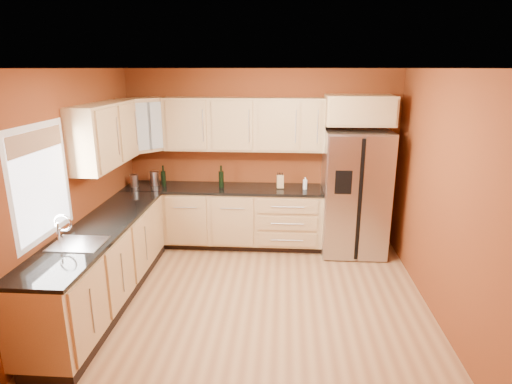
# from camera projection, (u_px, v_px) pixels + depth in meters

# --- Properties ---
(floor) EXTENTS (4.00, 4.00, 0.00)m
(floor) POSITION_uv_depth(u_px,v_px,m) (252.00, 305.00, 4.87)
(floor) COLOR #97603A
(floor) RESTS_ON ground
(ceiling) EXTENTS (4.00, 4.00, 0.00)m
(ceiling) POSITION_uv_depth(u_px,v_px,m) (251.00, 68.00, 4.14)
(ceiling) COLOR silver
(ceiling) RESTS_ON wall_back
(wall_back) EXTENTS (4.00, 0.04, 2.60)m
(wall_back) POSITION_uv_depth(u_px,v_px,m) (262.00, 158.00, 6.42)
(wall_back) COLOR maroon
(wall_back) RESTS_ON floor
(wall_front) EXTENTS (4.00, 0.04, 2.60)m
(wall_front) POSITION_uv_depth(u_px,v_px,m) (226.00, 291.00, 2.59)
(wall_front) COLOR maroon
(wall_front) RESTS_ON floor
(wall_left) EXTENTS (0.04, 4.00, 2.60)m
(wall_left) POSITION_uv_depth(u_px,v_px,m) (68.00, 193.00, 4.64)
(wall_left) COLOR maroon
(wall_left) RESTS_ON floor
(wall_right) EXTENTS (0.04, 4.00, 2.60)m
(wall_right) POSITION_uv_depth(u_px,v_px,m) (446.00, 200.00, 4.38)
(wall_right) COLOR maroon
(wall_right) RESTS_ON floor
(base_cabinets_back) EXTENTS (2.90, 0.60, 0.88)m
(base_cabinets_back) POSITION_uv_depth(u_px,v_px,m) (224.00, 218.00, 6.41)
(base_cabinets_back) COLOR tan
(base_cabinets_back) RESTS_ON floor
(base_cabinets_left) EXTENTS (0.60, 2.80, 0.88)m
(base_cabinets_left) POSITION_uv_depth(u_px,v_px,m) (103.00, 266.00, 4.86)
(base_cabinets_left) COLOR tan
(base_cabinets_left) RESTS_ON floor
(countertop_back) EXTENTS (2.90, 0.62, 0.04)m
(countertop_back) POSITION_uv_depth(u_px,v_px,m) (223.00, 188.00, 6.27)
(countertop_back) COLOR black
(countertop_back) RESTS_ON base_cabinets_back
(countertop_left) EXTENTS (0.62, 2.80, 0.04)m
(countertop_left) POSITION_uv_depth(u_px,v_px,m) (99.00, 228.00, 4.73)
(countertop_left) COLOR black
(countertop_left) RESTS_ON base_cabinets_left
(upper_cabinets_back) EXTENTS (2.30, 0.33, 0.75)m
(upper_cabinets_back) POSITION_uv_depth(u_px,v_px,m) (244.00, 124.00, 6.14)
(upper_cabinets_back) COLOR tan
(upper_cabinets_back) RESTS_ON wall_back
(upper_cabinets_left) EXTENTS (0.33, 1.35, 0.75)m
(upper_cabinets_left) POSITION_uv_depth(u_px,v_px,m) (105.00, 135.00, 5.17)
(upper_cabinets_left) COLOR tan
(upper_cabinets_left) RESTS_ON wall_left
(corner_upper_cabinet) EXTENTS (0.67, 0.67, 0.75)m
(corner_upper_cabinet) POSITION_uv_depth(u_px,v_px,m) (143.00, 125.00, 6.07)
(corner_upper_cabinet) COLOR tan
(corner_upper_cabinet) RESTS_ON wall_back
(over_fridge_cabinet) EXTENTS (0.92, 0.60, 0.40)m
(over_fridge_cabinet) POSITION_uv_depth(u_px,v_px,m) (359.00, 110.00, 5.84)
(over_fridge_cabinet) COLOR tan
(over_fridge_cabinet) RESTS_ON wall_back
(refrigerator) EXTENTS (0.90, 0.75, 1.78)m
(refrigerator) POSITION_uv_depth(u_px,v_px,m) (355.00, 193.00, 6.09)
(refrigerator) COLOR #ACACB1
(refrigerator) RESTS_ON floor
(window) EXTENTS (0.03, 0.90, 1.00)m
(window) POSITION_uv_depth(u_px,v_px,m) (41.00, 182.00, 4.09)
(window) COLOR white
(window) RESTS_ON wall_left
(sink_faucet) EXTENTS (0.50, 0.42, 0.30)m
(sink_faucet) POSITION_uv_depth(u_px,v_px,m) (76.00, 230.00, 4.20)
(sink_faucet) COLOR silver
(sink_faucet) RESTS_ON countertop_left
(canister_left) EXTENTS (0.15, 0.15, 0.21)m
(canister_left) POSITION_uv_depth(u_px,v_px,m) (155.00, 178.00, 6.36)
(canister_left) COLOR #ACACB1
(canister_left) RESTS_ON countertop_back
(canister_right) EXTENTS (0.12, 0.12, 0.19)m
(canister_right) POSITION_uv_depth(u_px,v_px,m) (134.00, 181.00, 6.26)
(canister_right) COLOR #ACACB1
(canister_right) RESTS_ON countertop_back
(wine_bottle_a) EXTENTS (0.10, 0.10, 0.33)m
(wine_bottle_a) POSITION_uv_depth(u_px,v_px,m) (221.00, 176.00, 6.22)
(wine_bottle_a) COLOR black
(wine_bottle_a) RESTS_ON countertop_back
(wine_bottle_b) EXTENTS (0.09, 0.09, 0.31)m
(wine_bottle_b) POSITION_uv_depth(u_px,v_px,m) (163.00, 176.00, 6.30)
(wine_bottle_b) COLOR black
(wine_bottle_b) RESTS_ON countertop_back
(knife_block) EXTENTS (0.11, 0.10, 0.19)m
(knife_block) POSITION_uv_depth(u_px,v_px,m) (280.00, 182.00, 6.20)
(knife_block) COLOR tan
(knife_block) RESTS_ON countertop_back
(soap_dispenser) EXTENTS (0.06, 0.06, 0.18)m
(soap_dispenser) POSITION_uv_depth(u_px,v_px,m) (305.00, 183.00, 6.14)
(soap_dispenser) COLOR white
(soap_dispenser) RESTS_ON countertop_back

